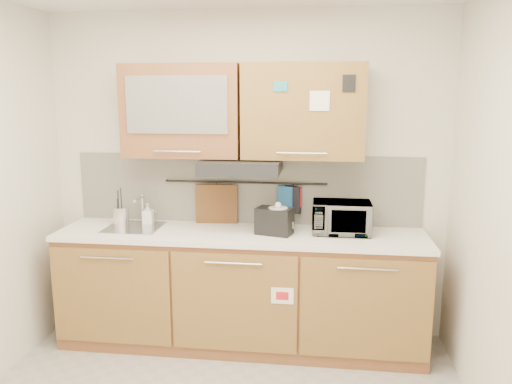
# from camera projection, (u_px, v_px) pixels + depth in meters

# --- Properties ---
(wall_back) EXTENTS (3.20, 0.00, 3.20)m
(wall_back) POSITION_uv_depth(u_px,v_px,m) (246.00, 177.00, 4.05)
(wall_back) COLOR silver
(wall_back) RESTS_ON ground
(base_cabinet) EXTENTS (2.80, 0.64, 0.88)m
(base_cabinet) POSITION_uv_depth(u_px,v_px,m) (241.00, 295.00, 3.92)
(base_cabinet) COLOR brown
(base_cabinet) RESTS_ON floor
(countertop) EXTENTS (2.82, 0.62, 0.04)m
(countertop) POSITION_uv_depth(u_px,v_px,m) (240.00, 234.00, 3.82)
(countertop) COLOR white
(countertop) RESTS_ON base_cabinet
(backsplash) EXTENTS (2.80, 0.02, 0.56)m
(backsplash) POSITION_uv_depth(u_px,v_px,m) (246.00, 189.00, 4.05)
(backsplash) COLOR silver
(backsplash) RESTS_ON countertop
(upper_cabinets) EXTENTS (1.82, 0.37, 0.70)m
(upper_cabinets) POSITION_uv_depth(u_px,v_px,m) (242.00, 111.00, 3.77)
(upper_cabinets) COLOR brown
(upper_cabinets) RESTS_ON wall_back
(range_hood) EXTENTS (0.60, 0.46, 0.10)m
(range_hood) POSITION_uv_depth(u_px,v_px,m) (241.00, 166.00, 3.78)
(range_hood) COLOR black
(range_hood) RESTS_ON upper_cabinets
(sink) EXTENTS (0.42, 0.40, 0.26)m
(sink) POSITION_uv_depth(u_px,v_px,m) (135.00, 227.00, 3.94)
(sink) COLOR silver
(sink) RESTS_ON countertop
(utensil_rail) EXTENTS (1.30, 0.02, 0.02)m
(utensil_rail) POSITION_uv_depth(u_px,v_px,m) (245.00, 182.00, 4.00)
(utensil_rail) COLOR black
(utensil_rail) RESTS_ON backsplash
(utensil_crock) EXTENTS (0.14, 0.14, 0.31)m
(utensil_crock) POSITION_uv_depth(u_px,v_px,m) (121.00, 216.00, 3.98)
(utensil_crock) COLOR silver
(utensil_crock) RESTS_ON countertop
(kettle) EXTENTS (0.18, 0.16, 0.25)m
(kettle) POSITION_uv_depth(u_px,v_px,m) (278.00, 222.00, 3.73)
(kettle) COLOR silver
(kettle) RESTS_ON countertop
(toaster) EXTENTS (0.30, 0.22, 0.20)m
(toaster) POSITION_uv_depth(u_px,v_px,m) (274.00, 221.00, 3.74)
(toaster) COLOR black
(toaster) RESTS_ON countertop
(microwave) EXTENTS (0.44, 0.30, 0.24)m
(microwave) POSITION_uv_depth(u_px,v_px,m) (341.00, 218.00, 3.77)
(microwave) COLOR #999999
(microwave) RESTS_ON countertop
(soap_bottle) EXTENTS (0.08, 0.09, 0.17)m
(soap_bottle) POSITION_uv_depth(u_px,v_px,m) (148.00, 214.00, 4.03)
(soap_bottle) COLOR #999999
(soap_bottle) RESTS_ON countertop
(cutting_board) EXTENTS (0.34, 0.05, 0.42)m
(cutting_board) POSITION_uv_depth(u_px,v_px,m) (217.00, 210.00, 4.06)
(cutting_board) COLOR brown
(cutting_board) RESTS_ON utensil_rail
(oven_mitt) EXTENTS (0.13, 0.08, 0.21)m
(oven_mitt) POSITION_uv_depth(u_px,v_px,m) (285.00, 199.00, 3.97)
(oven_mitt) COLOR #215999
(oven_mitt) RESTS_ON utensil_rail
(dark_pouch) EXTENTS (0.14, 0.09, 0.22)m
(dark_pouch) POSITION_uv_depth(u_px,v_px,m) (293.00, 200.00, 3.97)
(dark_pouch) COLOR black
(dark_pouch) RESTS_ON utensil_rail
(pot_holder) EXTENTS (0.13, 0.06, 0.16)m
(pot_holder) POSITION_uv_depth(u_px,v_px,m) (293.00, 196.00, 3.96)
(pot_holder) COLOR red
(pot_holder) RESTS_ON utensil_rail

